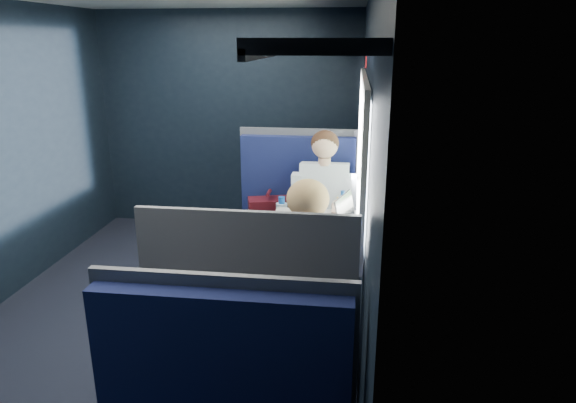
# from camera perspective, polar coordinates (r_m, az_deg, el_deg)

# --- Properties ---
(ground) EXTENTS (2.80, 4.20, 0.01)m
(ground) POSITION_cam_1_polar(r_m,az_deg,el_deg) (4.06, -13.00, -12.45)
(ground) COLOR black
(room_shell) EXTENTS (3.00, 4.40, 2.40)m
(room_shell) POSITION_cam_1_polar(r_m,az_deg,el_deg) (3.57, -14.28, 8.65)
(room_shell) COLOR black
(room_shell) RESTS_ON ground
(table) EXTENTS (0.62, 1.00, 0.74)m
(table) POSITION_cam_1_polar(r_m,az_deg,el_deg) (3.55, 2.13, -4.49)
(table) COLOR #54565E
(table) RESTS_ON ground
(seat_bay_near) EXTENTS (1.04, 0.62, 1.26)m
(seat_bay_near) POSITION_cam_1_polar(r_m,az_deg,el_deg) (4.47, 0.64, -3.07)
(seat_bay_near) COLOR #0E133E
(seat_bay_near) RESTS_ON ground
(seat_bay_far) EXTENTS (1.04, 0.62, 1.26)m
(seat_bay_far) POSITION_cam_1_polar(r_m,az_deg,el_deg) (2.92, -3.26, -15.31)
(seat_bay_far) COLOR #0E133E
(seat_bay_far) RESTS_ON ground
(seat_row_front) EXTENTS (1.04, 0.51, 1.16)m
(seat_row_front) POSITION_cam_1_polar(r_m,az_deg,el_deg) (5.34, 1.91, 0.25)
(seat_row_front) COLOR #0E133E
(seat_row_front) RESTS_ON ground
(man) EXTENTS (0.53, 0.56, 1.32)m
(man) POSITION_cam_1_polar(r_m,az_deg,el_deg) (4.19, 3.93, -0.27)
(man) COLOR black
(man) RESTS_ON ground
(woman) EXTENTS (0.53, 0.56, 1.32)m
(woman) POSITION_cam_1_polar(r_m,az_deg,el_deg) (2.88, 2.19, -8.60)
(woman) COLOR black
(woman) RESTS_ON ground
(papers) EXTENTS (0.61, 0.82, 0.01)m
(papers) POSITION_cam_1_polar(r_m,az_deg,el_deg) (3.45, 1.63, -3.78)
(papers) COLOR white
(papers) RESTS_ON table
(laptop) EXTENTS (0.34, 0.39, 0.25)m
(laptop) POSITION_cam_1_polar(r_m,az_deg,el_deg) (3.54, 5.32, -2.13)
(laptop) COLOR silver
(laptop) RESTS_ON table
(bottle_small) EXTENTS (0.06, 0.06, 0.19)m
(bottle_small) POSITION_cam_1_polar(r_m,az_deg,el_deg) (3.83, 6.06, -0.36)
(bottle_small) COLOR silver
(bottle_small) RESTS_ON table
(cup) EXTENTS (0.06, 0.06, 0.08)m
(cup) POSITION_cam_1_polar(r_m,az_deg,el_deg) (3.92, 5.44, -0.63)
(cup) COLOR white
(cup) RESTS_ON table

